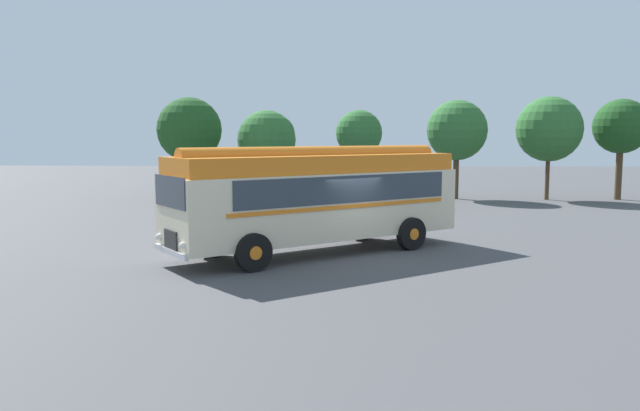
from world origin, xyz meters
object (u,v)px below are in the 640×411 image
Objects in this scene: car_near_left at (294,193)px; car_mid_left at (348,193)px; vintage_bus at (318,195)px; car_mid_right at (404,194)px.

car_near_left is 2.85m from car_mid_left.
car_mid_right is at bearing 71.95° from vintage_bus.
car_mid_right is at bearing -2.09° from car_near_left.
vintage_bus is 12.58m from car_near_left.
car_mid_left and car_mid_right have the same top height.
vintage_bus is at bearing -81.90° from car_near_left.
car_mid_left is at bearing 173.93° from car_mid_right.
vintage_bus is 2.21× the size of car_mid_left.
vintage_bus is at bearing -108.05° from car_mid_right.
car_mid_right is (3.98, 12.20, -1.05)m from vintage_bus.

